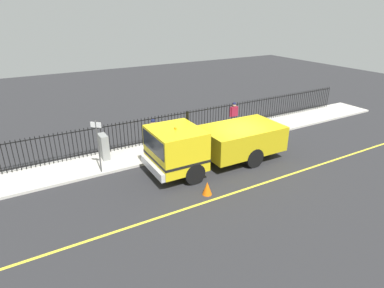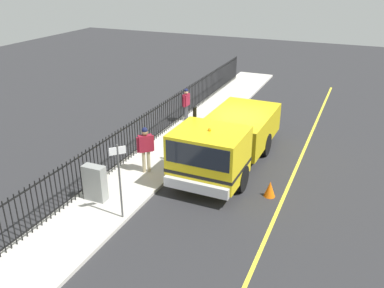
{
  "view_description": "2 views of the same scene",
  "coord_description": "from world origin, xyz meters",
  "px_view_note": "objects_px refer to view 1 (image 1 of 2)",
  "views": [
    {
      "loc": [
        -11.85,
        9.62,
        7.08
      ],
      "look_at": [
        0.67,
        2.41,
        0.98
      ],
      "focal_mm": 30.07,
      "sensor_mm": 36.0,
      "label": 1
    },
    {
      "loc": [
        -4.68,
        15.8,
        7.42
      ],
      "look_at": [
        0.84,
        3.03,
        1.32
      ],
      "focal_mm": 38.24,
      "sensor_mm": 36.0,
      "label": 2
    }
  ],
  "objects_px": {
    "work_truck": "(208,143)",
    "utility_cabinet": "(104,147)",
    "traffic_cone": "(207,188)",
    "pedestrian_distant": "(234,112)",
    "street_sign": "(98,141)",
    "worker_standing": "(153,132)"
  },
  "relations": [
    {
      "from": "work_truck",
      "to": "utility_cabinet",
      "type": "relative_size",
      "value": 5.53
    },
    {
      "from": "utility_cabinet",
      "to": "traffic_cone",
      "type": "distance_m",
      "value": 5.99
    },
    {
      "from": "pedestrian_distant",
      "to": "street_sign",
      "type": "relative_size",
      "value": 0.67
    },
    {
      "from": "worker_standing",
      "to": "utility_cabinet",
      "type": "bearing_deg",
      "value": -144.11
    },
    {
      "from": "traffic_cone",
      "to": "pedestrian_distant",
      "type": "bearing_deg",
      "value": -44.38
    },
    {
      "from": "worker_standing",
      "to": "utility_cabinet",
      "type": "xyz_separation_m",
      "value": [
        0.57,
        2.46,
        -0.49
      ]
    },
    {
      "from": "pedestrian_distant",
      "to": "utility_cabinet",
      "type": "height_order",
      "value": "pedestrian_distant"
    },
    {
      "from": "worker_standing",
      "to": "traffic_cone",
      "type": "height_order",
      "value": "worker_standing"
    },
    {
      "from": "street_sign",
      "to": "worker_standing",
      "type": "bearing_deg",
      "value": -74.79
    },
    {
      "from": "utility_cabinet",
      "to": "traffic_cone",
      "type": "xyz_separation_m",
      "value": [
        -5.31,
        -2.73,
        -0.46
      ]
    },
    {
      "from": "street_sign",
      "to": "utility_cabinet",
      "type": "bearing_deg",
      "value": -22.08
    },
    {
      "from": "work_truck",
      "to": "worker_standing",
      "type": "height_order",
      "value": "work_truck"
    },
    {
      "from": "pedestrian_distant",
      "to": "street_sign",
      "type": "bearing_deg",
      "value": 12.98
    },
    {
      "from": "worker_standing",
      "to": "traffic_cone",
      "type": "distance_m",
      "value": 4.84
    },
    {
      "from": "traffic_cone",
      "to": "utility_cabinet",
      "type": "bearing_deg",
      "value": 27.18
    },
    {
      "from": "work_truck",
      "to": "pedestrian_distant",
      "type": "bearing_deg",
      "value": -48.71
    },
    {
      "from": "traffic_cone",
      "to": "street_sign",
      "type": "height_order",
      "value": "street_sign"
    },
    {
      "from": "traffic_cone",
      "to": "work_truck",
      "type": "bearing_deg",
      "value": -33.07
    },
    {
      "from": "utility_cabinet",
      "to": "pedestrian_distant",
      "type": "bearing_deg",
      "value": -87.46
    },
    {
      "from": "pedestrian_distant",
      "to": "traffic_cone",
      "type": "height_order",
      "value": "pedestrian_distant"
    },
    {
      "from": "utility_cabinet",
      "to": "traffic_cone",
      "type": "height_order",
      "value": "utility_cabinet"
    },
    {
      "from": "work_truck",
      "to": "traffic_cone",
      "type": "xyz_separation_m",
      "value": [
        -2.14,
        1.39,
        -0.96
      ]
    }
  ]
}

